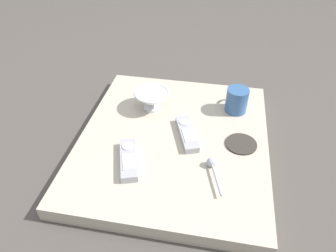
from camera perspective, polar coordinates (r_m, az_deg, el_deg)
The scene contains 8 objects.
ground_plane at distance 1.01m, azimuth 1.01°, elevation -3.78°, with size 6.00×6.00×0.00m, color #47423D.
table at distance 1.00m, azimuth 1.03°, elevation -2.84°, with size 0.66×0.58×0.04m.
cereal_bowl at distance 1.08m, azimuth -2.95°, elevation 4.92°, with size 0.12×0.12×0.07m.
coffee_mug at distance 1.09m, azimuth 12.35°, elevation 4.65°, with size 0.10×0.07×0.08m.
teaspoon at distance 0.88m, azimuth 7.98°, elevation -6.96°, with size 0.13×0.05×0.03m.
tv_remote_near at distance 0.98m, azimuth 3.43°, elevation -1.37°, with size 0.16×0.09×0.02m.
tv_remote_far at distance 0.90m, azimuth -7.16°, elevation -6.02°, with size 0.16×0.09×0.02m.
drink_coaster at distance 0.98m, azimuth 13.09°, elevation -3.23°, with size 0.09×0.09×0.01m.
Camera 1 is at (0.73, 0.12, 0.69)m, focal length 33.68 mm.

